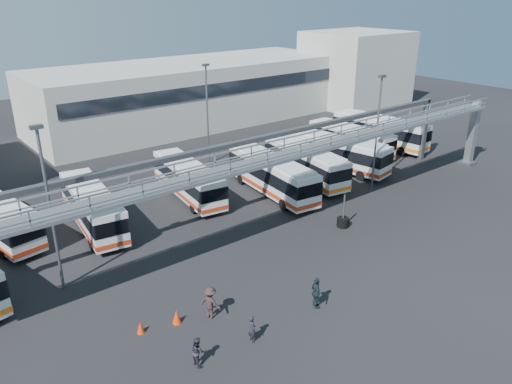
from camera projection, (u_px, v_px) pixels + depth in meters
ground at (339, 257)px, 34.05m from camera, size 140.00×140.00×0.00m
gantry at (284, 159)px, 36.21m from camera, size 51.40×5.15×7.10m
warehouse at (192, 93)px, 66.95m from camera, size 42.00×14.00×8.00m
building_right at (356, 68)px, 77.04m from camera, size 14.00×12.00×11.00m
light_pole_left at (49, 202)px, 28.44m from camera, size 0.70×0.35×10.21m
light_pole_mid at (377, 126)px, 43.87m from camera, size 0.70×0.35×10.21m
light_pole_back at (207, 109)px, 50.11m from camera, size 0.70×0.35×10.21m
bus_2 at (92, 206)px, 37.64m from camera, size 3.76×10.77×3.20m
bus_4 at (188, 179)px, 43.12m from camera, size 3.73×10.60×3.15m
bus_5 at (272, 174)px, 43.80m from camera, size 3.92×11.29×3.36m
bus_6 at (305, 162)px, 47.05m from camera, size 4.08×11.00×3.26m
bus_7 at (337, 152)px, 49.79m from camera, size 4.46×11.27×3.34m
bus_8 at (350, 139)px, 54.56m from camera, size 2.86×10.38×3.12m
bus_9 at (380, 130)px, 57.09m from camera, size 3.74×11.59×3.46m
pedestrian_a at (252, 328)px, 25.66m from camera, size 0.49×0.63×1.55m
pedestrian_b at (197, 351)px, 24.05m from camera, size 0.62×0.78×1.55m
pedestrian_c at (210, 303)px, 27.46m from camera, size 1.17×1.42×1.92m
pedestrian_d at (316, 293)px, 28.32m from camera, size 0.88×1.21×1.91m
cone_left at (177, 317)px, 27.19m from camera, size 0.60×0.60×0.80m
cone_right at (140, 327)px, 26.43m from camera, size 0.52×0.52×0.68m
tire_stack at (343, 221)px, 38.20m from camera, size 0.93×0.93×2.65m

